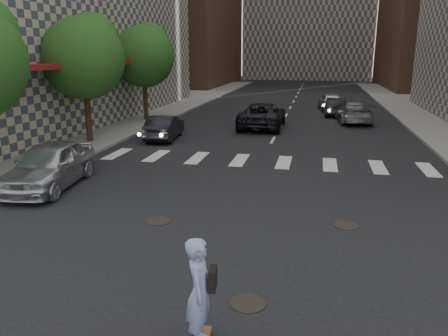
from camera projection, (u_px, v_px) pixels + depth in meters
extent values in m
plane|color=black|center=(217.00, 245.00, 11.11)|extent=(160.00, 160.00, 0.00)
cube|color=gray|center=(89.00, 116.00, 32.92)|extent=(13.00, 80.00, 0.15)
cube|color=black|center=(47.00, 108.00, 22.31)|extent=(0.30, 14.00, 4.00)
cube|color=maroon|center=(57.00, 66.00, 21.61)|extent=(1.60, 14.00, 0.25)
cylinder|color=#382619|center=(88.00, 115.00, 23.03)|extent=(0.32, 0.32, 2.80)
sphere|color=#2D531B|center=(84.00, 58.00, 22.28)|extent=(4.20, 4.20, 4.20)
sphere|color=#2D531B|center=(92.00, 40.00, 22.58)|extent=(2.80, 2.80, 2.80)
cylinder|color=#382619|center=(145.00, 99.00, 30.59)|extent=(0.32, 0.32, 2.80)
sphere|color=#2D531B|center=(144.00, 57.00, 29.84)|extent=(4.20, 4.20, 4.20)
sphere|color=#2D531B|center=(149.00, 43.00, 30.14)|extent=(2.80, 2.80, 2.80)
cylinder|color=black|center=(248.00, 303.00, 8.51)|extent=(0.70, 0.70, 0.02)
cylinder|color=black|center=(159.00, 221.00, 12.65)|extent=(0.70, 0.70, 0.02)
cylinder|color=black|center=(346.00, 225.00, 12.34)|extent=(0.70, 0.70, 0.02)
cylinder|color=#309D64|center=(199.00, 334.00, 7.54)|extent=(0.04, 0.07, 0.07)
cylinder|color=#309D64|center=(209.00, 335.00, 7.53)|extent=(0.04, 0.07, 0.07)
imported|color=#97B4DC|center=(200.00, 293.00, 6.93)|extent=(0.53, 0.73, 1.88)
cube|color=black|center=(213.00, 279.00, 6.91)|extent=(0.15, 0.32, 0.36)
imported|color=silver|center=(50.00, 165.00, 15.70)|extent=(2.50, 5.00, 1.63)
imported|color=black|center=(165.00, 127.00, 24.44)|extent=(1.82, 4.21, 1.35)
imported|color=slate|center=(353.00, 111.00, 30.44)|extent=(2.60, 5.51, 1.55)
imported|color=black|center=(262.00, 115.00, 28.14)|extent=(2.68, 5.79, 1.61)
imported|color=#B8BBC0|center=(331.00, 101.00, 36.70)|extent=(2.18, 4.51, 1.48)
imported|color=black|center=(337.00, 107.00, 33.62)|extent=(1.90, 4.27, 1.36)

